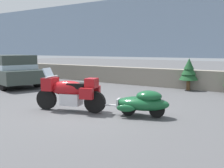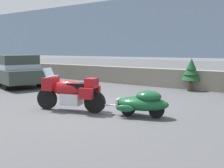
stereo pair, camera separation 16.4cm
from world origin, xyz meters
name	(u,v)px [view 2 (the right image)]	position (x,y,z in m)	size (l,w,h in m)	color
ground_plane	(91,110)	(0.00, 0.00, 0.00)	(80.00, 80.00, 0.00)	#4C4C4F
stone_guard_wall	(159,78)	(-0.39, 6.16, 0.45)	(24.00, 0.57, 0.94)	gray
touring_motorcycle	(70,91)	(-0.43, -0.49, 0.62)	(2.26, 1.12, 1.33)	black
car_shaped_trailer	(142,103)	(1.77, 0.14, 0.41)	(2.22, 1.09, 0.76)	black
suv_at_left_edge	(14,70)	(-6.91, 2.07, 0.84)	(5.16, 3.24, 1.63)	black
pine_sapling_near	(191,70)	(1.40, 5.70, 0.94)	(0.87, 0.87, 1.51)	brown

